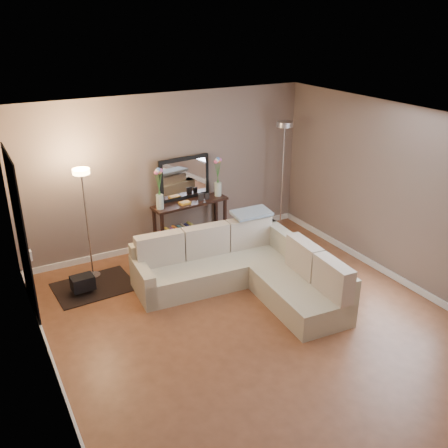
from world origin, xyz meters
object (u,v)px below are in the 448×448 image
sectional_sofa (244,269)px  floor_lamp_unlit (283,155)px  floor_lamp_lit (85,202)px  console_table (186,222)px

sectional_sofa → floor_lamp_unlit: size_ratio=1.19×
sectional_sofa → floor_lamp_lit: 2.50m
floor_lamp_lit → floor_lamp_unlit: bearing=1.6°
floor_lamp_lit → console_table: bearing=8.7°
floor_lamp_unlit → floor_lamp_lit: bearing=-178.4°
sectional_sofa → floor_lamp_unlit: 2.51m
sectional_sofa → console_table: bearing=95.1°
floor_lamp_unlit → sectional_sofa: bearing=-138.2°
sectional_sofa → floor_lamp_lit: floor_lamp_lit is taller
console_table → floor_lamp_lit: bearing=-171.3°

